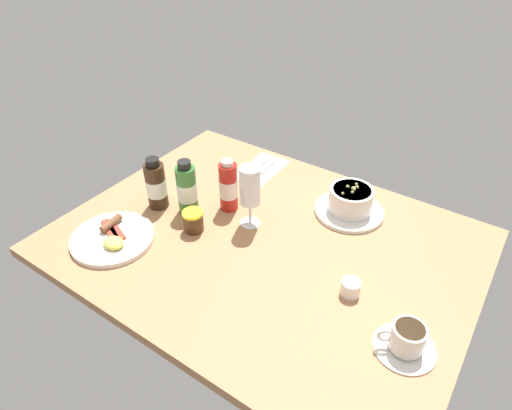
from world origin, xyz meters
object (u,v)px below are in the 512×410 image
at_px(sauce_bottle_green, 187,189).
at_px(breakfast_plate, 113,238).
at_px(porridge_bowl, 350,202).
at_px(sauce_bottle_red, 228,187).
at_px(coffee_cup, 406,340).
at_px(wine_glass, 250,188).
at_px(creamer_jug, 350,287).
at_px(sauce_bottle_brown, 156,185).
at_px(jam_jar, 193,221).
at_px(cutlery_setting, 261,169).

xyz_separation_m(sauce_bottle_green, breakfast_plate, (0.08, 0.22, -0.07)).
relative_size(porridge_bowl, sauce_bottle_green, 1.19).
bearing_deg(sauce_bottle_red, coffee_cup, 162.60).
relative_size(porridge_bowl, wine_glass, 1.09).
distance_m(creamer_jug, sauce_bottle_red, 0.46).
relative_size(coffee_cup, creamer_jug, 2.51).
bearing_deg(sauce_bottle_brown, porridge_bowl, -149.32).
bearing_deg(sauce_bottle_green, jam_jar, 139.89).
distance_m(jam_jar, sauce_bottle_red, 0.15).
bearing_deg(coffee_cup, wine_glass, -17.83).
height_order(sauce_bottle_brown, breakfast_plate, sauce_bottle_brown).
distance_m(sauce_bottle_brown, sauce_bottle_red, 0.21).
relative_size(cutlery_setting, jam_jar, 3.22).
bearing_deg(coffee_cup, porridge_bowl, -51.20).
bearing_deg(porridge_bowl, sauce_bottle_red, 30.30).
bearing_deg(sauce_bottle_green, porridge_bowl, -146.79).
xyz_separation_m(creamer_jug, sauce_bottle_green, (0.54, -0.03, 0.06)).
bearing_deg(jam_jar, sauce_bottle_brown, -9.82).
distance_m(porridge_bowl, coffee_cup, 0.48).
distance_m(coffee_cup, creamer_jug, 0.18).
height_order(jam_jar, breakfast_plate, jam_jar).
bearing_deg(porridge_bowl, wine_glass, 44.02).
distance_m(creamer_jug, sauce_bottle_brown, 0.63).
height_order(cutlery_setting, sauce_bottle_green, sauce_bottle_green).
bearing_deg(jam_jar, sauce_bottle_green, -40.11).
xyz_separation_m(coffee_cup, creamer_jug, (0.16, -0.08, -0.01)).
relative_size(creamer_jug, sauce_bottle_red, 0.32).
xyz_separation_m(cutlery_setting, creamer_jug, (-0.49, 0.34, 0.02)).
xyz_separation_m(cutlery_setting, sauce_bottle_brown, (0.14, 0.34, 0.07)).
bearing_deg(jam_jar, sauce_bottle_red, -97.71).
relative_size(wine_glass, breakfast_plate, 0.82).
distance_m(jam_jar, sauce_bottle_brown, 0.17).
bearing_deg(creamer_jug, coffee_cup, 154.12).
relative_size(porridge_bowl, breakfast_plate, 0.90).
bearing_deg(coffee_cup, sauce_bottle_green, -8.98).
distance_m(sauce_bottle_red, breakfast_plate, 0.35).
relative_size(porridge_bowl, jam_jar, 3.28).
bearing_deg(creamer_jug, jam_jar, 3.39).
bearing_deg(wine_glass, cutlery_setting, -62.09).
relative_size(jam_jar, sauce_bottle_red, 0.38).
relative_size(coffee_cup, sauce_bottle_brown, 0.82).
bearing_deg(sauce_bottle_green, sauce_bottle_red, -138.10).
bearing_deg(sauce_bottle_green, wine_glass, -163.58).
relative_size(coffee_cup, wine_glass, 0.71).
distance_m(cutlery_setting, sauce_bottle_brown, 0.38).
relative_size(cutlery_setting, wine_glass, 1.07).
bearing_deg(cutlery_setting, creamer_jug, 144.76).
height_order(jam_jar, sauce_bottle_green, sauce_bottle_green).
relative_size(coffee_cup, sauce_bottle_red, 0.81).
bearing_deg(sauce_bottle_green, creamer_jug, 176.59).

